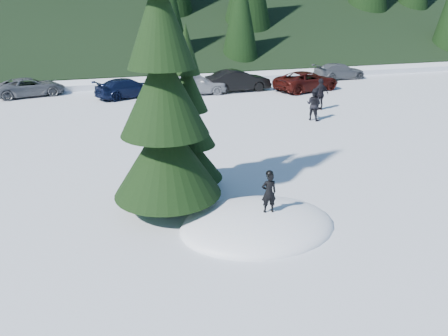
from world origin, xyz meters
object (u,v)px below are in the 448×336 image
object	(u,v)px
adult_0	(314,104)
car_2	(30,87)
car_7	(339,71)
car_3	(128,88)
car_4	(194,83)
car_6	(307,81)
adult_1	(320,94)
spruce_short	(189,129)
spruce_tall	(164,103)
child_skier	(269,193)
car_5	(238,81)

from	to	relation	value
adult_0	car_2	xyz separation A→B (m)	(-14.98, 11.33, -0.24)
car_7	car_2	bearing A→B (deg)	86.48
car_3	car_4	distance (m)	4.42
car_3	car_6	world-z (taller)	car_6
adult_1	car_2	xyz separation A→B (m)	(-16.48, 9.34, -0.30)
adult_0	spruce_short	bearing A→B (deg)	94.11
car_2	car_3	size ratio (longest dim) A/B	1.02
adult_1	car_6	xyz separation A→B (m)	(2.01, 5.50, -0.24)
spruce_tall	car_2	xyz separation A→B (m)	(-5.60, 19.63, -2.71)
adult_0	car_2	world-z (taller)	adult_0
child_skier	car_5	xyz separation A→B (m)	(5.73, 18.94, -0.32)
car_2	car_5	xyz separation A→B (m)	(13.78, -2.61, 0.13)
spruce_tall	car_4	xyz separation A→B (m)	(4.96, 16.90, -2.57)
spruce_short	adult_1	distance (m)	13.34
car_2	spruce_short	bearing A→B (deg)	-173.70
spruce_tall	car_7	world-z (taller)	spruce_tall
spruce_short	spruce_tall	bearing A→B (deg)	-125.54
car_3	car_2	bearing A→B (deg)	46.66
child_skier	car_5	distance (m)	19.79
car_2	car_4	bearing A→B (deg)	-118.10
spruce_tall	car_2	bearing A→B (deg)	105.92
child_skier	car_5	world-z (taller)	child_skier
adult_0	car_4	size ratio (longest dim) A/B	0.38
spruce_short	adult_0	distance (m)	10.93
adult_0	car_6	distance (m)	8.27
car_2	car_6	world-z (taller)	car_6
car_4	spruce_short	bearing A→B (deg)	167.46
car_5	car_6	size ratio (longest dim) A/B	0.92
car_2	adult_0	bearing A→B (deg)	-140.69
spruce_tall	car_3	world-z (taller)	spruce_tall
spruce_tall	adult_1	size ratio (longest dim) A/B	4.72
car_6	spruce_short	bearing A→B (deg)	125.54
car_5	car_6	world-z (taller)	car_5
spruce_tall	adult_1	bearing A→B (deg)	43.41
spruce_short	car_5	distance (m)	17.24
adult_1	car_5	size ratio (longest dim) A/B	0.41
adult_0	car_2	size ratio (longest dim) A/B	0.39
car_6	car_7	size ratio (longest dim) A/B	1.12
spruce_tall	adult_0	bearing A→B (deg)	41.49
spruce_short	child_skier	xyz separation A→B (m)	(1.45, -3.32, -1.04)
car_7	car_6	bearing A→B (deg)	123.75
spruce_tall	car_7	distance (m)	26.38
car_3	car_6	distance (m)	12.42
car_6	adult_1	bearing A→B (deg)	145.02
car_2	car_4	world-z (taller)	car_4
adult_0	car_5	world-z (taller)	adult_0
child_skier	adult_0	size ratio (longest dim) A/B	0.69
adult_1	car_7	size ratio (longest dim) A/B	0.42
spruce_tall	adult_1	distance (m)	15.16
car_3	car_5	distance (m)	7.63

